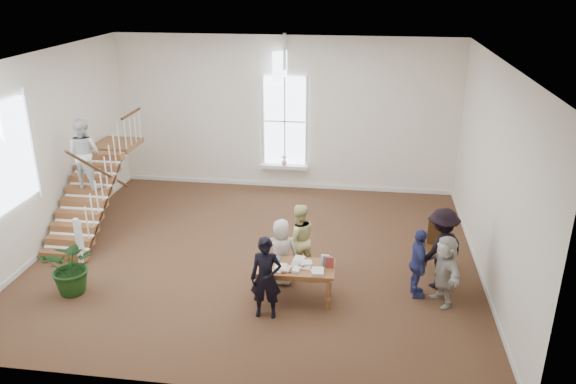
# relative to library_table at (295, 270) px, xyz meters

# --- Properties ---
(ground) EXTENTS (10.00, 10.00, 0.00)m
(ground) POSITION_rel_library_table_xyz_m (-1.10, 1.75, -0.67)
(ground) COLOR #4B341D
(ground) RESTS_ON ground
(room_shell) EXTENTS (10.49, 10.00, 10.00)m
(room_shell) POSITION_rel_library_table_xyz_m (-1.10, 6.14, -0.26)
(room_shell) COLOR white
(room_shell) RESTS_ON ground
(staircase) EXTENTS (1.10, 4.10, 2.92)m
(staircase) POSITION_rel_library_table_xyz_m (-5.44, 2.50, 0.95)
(staircase) COLOR brown
(staircase) RESTS_ON ground
(library_table) EXTENTS (1.61, 0.83, 0.81)m
(library_table) POSITION_rel_library_table_xyz_m (0.00, 0.00, 0.00)
(library_table) COLOR brown
(library_table) RESTS_ON ground
(police_officer) EXTENTS (0.61, 0.41, 1.63)m
(police_officer) POSITION_rel_library_table_xyz_m (-0.46, -0.64, 0.15)
(police_officer) COLOR black
(police_officer) RESTS_ON ground
(elderly_woman) EXTENTS (0.70, 0.46, 1.44)m
(elderly_woman) POSITION_rel_library_table_xyz_m (-0.36, 0.61, 0.05)
(elderly_woman) COLOR beige
(elderly_woman) RESTS_ON ground
(person_yellow) EXTENTS (0.94, 0.85, 1.59)m
(person_yellow) POSITION_rel_library_table_xyz_m (-0.06, 1.11, 0.13)
(person_yellow) COLOR #E8E191
(person_yellow) RESTS_ON ground
(woman_cluster_a) EXTENTS (0.46, 0.90, 1.47)m
(woman_cluster_a) POSITION_rel_library_table_xyz_m (2.42, 0.47, 0.07)
(woman_cluster_a) COLOR navy
(woman_cluster_a) RESTS_ON ground
(woman_cluster_b) EXTENTS (1.28, 1.23, 1.75)m
(woman_cluster_b) POSITION_rel_library_table_xyz_m (2.90, 0.92, 0.21)
(woman_cluster_b) COLOR black
(woman_cluster_b) RESTS_ON ground
(woman_cluster_c) EXTENTS (0.92, 1.42, 1.46)m
(woman_cluster_c) POSITION_rel_library_table_xyz_m (2.90, 0.27, 0.06)
(woman_cluster_c) COLOR #BAB4A7
(woman_cluster_c) RESTS_ON ground
(floor_plant) EXTENTS (1.13, 1.00, 1.20)m
(floor_plant) POSITION_rel_library_table_xyz_m (-4.50, -0.36, -0.07)
(floor_plant) COLOR #163912
(floor_plant) RESTS_ON ground
(side_chair) EXTENTS (0.57, 0.57, 1.10)m
(side_chair) POSITION_rel_library_table_xyz_m (2.92, 1.64, -0.05)
(side_chair) COLOR #38240F
(side_chair) RESTS_ON ground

